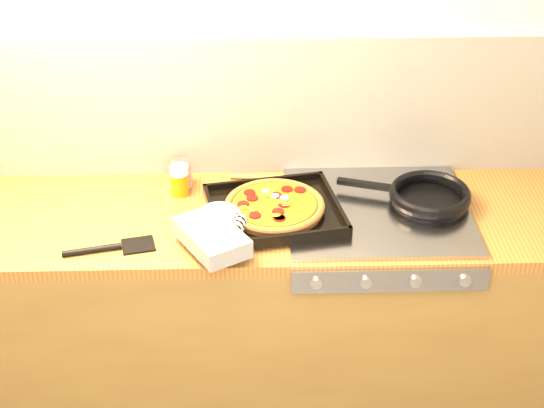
{
  "coord_description": "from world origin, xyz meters",
  "views": [
    {
      "loc": [
        0.03,
        -1.22,
        2.36
      ],
      "look_at": [
        0.1,
        1.08,
        0.95
      ],
      "focal_mm": 55.0,
      "sensor_mm": 36.0,
      "label": 1
    }
  ],
  "objects_px": {
    "pizza_on_tray": "(257,214)",
    "frying_pan": "(428,196)",
    "tomato_can": "(182,174)",
    "juice_glass": "(180,180)"
  },
  "relations": [
    {
      "from": "pizza_on_tray",
      "to": "frying_pan",
      "type": "xyz_separation_m",
      "value": [
        0.57,
        0.1,
        -0.01
      ]
    },
    {
      "from": "pizza_on_tray",
      "to": "tomato_can",
      "type": "relative_size",
      "value": 5.79
    },
    {
      "from": "frying_pan",
      "to": "tomato_can",
      "type": "xyz_separation_m",
      "value": [
        -0.82,
        0.16,
        0.01
      ]
    },
    {
      "from": "pizza_on_tray",
      "to": "tomato_can",
      "type": "height_order",
      "value": "tomato_can"
    },
    {
      "from": "frying_pan",
      "to": "juice_glass",
      "type": "bearing_deg",
      "value": 172.9
    },
    {
      "from": "pizza_on_tray",
      "to": "juice_glass",
      "type": "distance_m",
      "value": 0.33
    },
    {
      "from": "juice_glass",
      "to": "tomato_can",
      "type": "bearing_deg",
      "value": 86.7
    },
    {
      "from": "juice_glass",
      "to": "pizza_on_tray",
      "type": "bearing_deg",
      "value": -38.57
    },
    {
      "from": "pizza_on_tray",
      "to": "juice_glass",
      "type": "height_order",
      "value": "juice_glass"
    },
    {
      "from": "frying_pan",
      "to": "tomato_can",
      "type": "distance_m",
      "value": 0.84
    }
  ]
}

